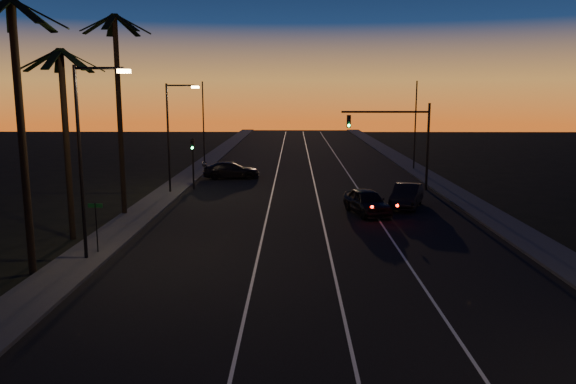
{
  "coord_description": "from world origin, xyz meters",
  "views": [
    {
      "loc": [
        -1.25,
        -5.23,
        7.75
      ],
      "look_at": [
        -1.59,
        24.02,
        2.6
      ],
      "focal_mm": 35.0,
      "sensor_mm": 36.0,
      "label": 1
    }
  ],
  "objects_px": {
    "cross_car": "(231,170)",
    "lead_car": "(367,202)",
    "signal_mast": "(399,131)",
    "right_car": "(407,196)"
  },
  "relations": [
    {
      "from": "lead_car",
      "to": "right_car",
      "type": "xyz_separation_m",
      "value": [
        3.03,
        2.33,
        -0.02
      ]
    },
    {
      "from": "signal_mast",
      "to": "cross_car",
      "type": "distance_m",
      "value": 15.94
    },
    {
      "from": "lead_car",
      "to": "cross_car",
      "type": "relative_size",
      "value": 1.03
    },
    {
      "from": "lead_car",
      "to": "cross_car",
      "type": "xyz_separation_m",
      "value": [
        -10.55,
        15.46,
        -0.06
      ]
    },
    {
      "from": "signal_mast",
      "to": "lead_car",
      "type": "relative_size",
      "value": 1.26
    },
    {
      "from": "right_car",
      "to": "cross_car",
      "type": "height_order",
      "value": "right_car"
    },
    {
      "from": "signal_mast",
      "to": "right_car",
      "type": "height_order",
      "value": "signal_mast"
    },
    {
      "from": "signal_mast",
      "to": "cross_car",
      "type": "height_order",
      "value": "signal_mast"
    },
    {
      "from": "cross_car",
      "to": "lead_car",
      "type": "bearing_deg",
      "value": -55.69
    },
    {
      "from": "signal_mast",
      "to": "right_car",
      "type": "relative_size",
      "value": 1.39
    }
  ]
}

